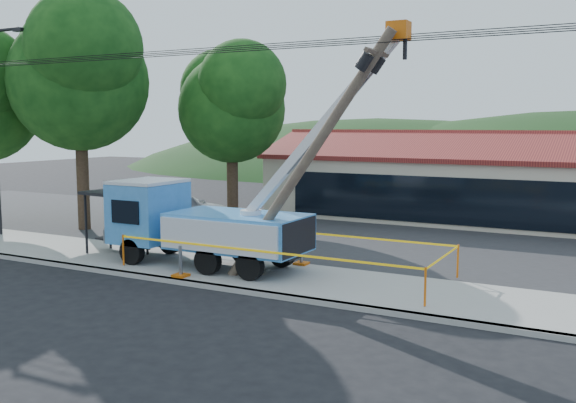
% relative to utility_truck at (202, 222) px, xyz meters
% --- Properties ---
extents(ground, '(120.00, 120.00, 0.00)m').
position_rel_utility_truck_xyz_m(ground, '(2.46, -4.11, -1.66)').
color(ground, black).
rests_on(ground, ground).
extents(curb, '(60.00, 0.25, 0.15)m').
position_rel_utility_truck_xyz_m(curb, '(2.46, -2.01, -1.59)').
color(curb, '#A09C96').
rests_on(curb, ground).
extents(sidewalk, '(60.00, 4.00, 0.15)m').
position_rel_utility_truck_xyz_m(sidewalk, '(2.46, -0.11, -1.59)').
color(sidewalk, '#A09C96').
rests_on(sidewalk, ground).
extents(parking_lot, '(60.00, 12.00, 0.10)m').
position_rel_utility_truck_xyz_m(parking_lot, '(2.46, 7.89, -1.61)').
color(parking_lot, '#28282B').
rests_on(parking_lot, ground).
extents(strip_mall, '(22.50, 8.53, 4.67)m').
position_rel_utility_truck_xyz_m(strip_mall, '(6.46, 15.87, 0.22)').
color(strip_mall, beige).
rests_on(strip_mall, ground).
extents(tree_west_near, '(7.56, 6.72, 10.80)m').
position_rel_utility_truck_xyz_m(tree_west_near, '(-9.54, 3.89, 5.86)').
color(tree_west_near, '#332316').
rests_on(tree_west_near, ground).
extents(tree_lot, '(6.30, 5.60, 8.94)m').
position_rel_utility_truck_xyz_m(tree_lot, '(-4.54, 8.89, 4.55)').
color(tree_lot, '#332316').
rests_on(tree_lot, ground).
extents(hill_west, '(78.40, 56.00, 28.00)m').
position_rel_utility_truck_xyz_m(hill_west, '(-12.54, 50.89, -1.66)').
color(hill_west, '#143212').
rests_on(hill_west, ground).
extents(utility_truck, '(10.69, 3.84, 7.67)m').
position_rel_utility_truck_xyz_m(utility_truck, '(0.00, 0.00, 0.00)').
color(utility_truck, black).
rests_on(utility_truck, ground).
extents(leaning_pole, '(5.51, 1.69, 7.59)m').
position_rel_utility_truck_xyz_m(leaning_pole, '(4.59, -0.70, 2.58)').
color(leaning_pole, brown).
rests_on(leaning_pole, ground).
extents(bus_shelter, '(2.59, 1.77, 2.35)m').
position_rel_utility_truck_xyz_m(bus_shelter, '(-3.94, 0.23, 0.20)').
color(bus_shelter, black).
rests_on(bus_shelter, ground).
extents(caution_tape, '(10.64, 3.67, 1.06)m').
position_rel_utility_truck_xyz_m(caution_tape, '(2.93, 0.48, -0.73)').
color(caution_tape, '#DF600C').
rests_on(caution_tape, ground).
extents(car_silver, '(2.57, 5.01, 1.63)m').
position_rel_utility_truck_xyz_m(car_silver, '(-5.90, 5.63, -1.66)').
color(car_silver, '#B0B3B8').
rests_on(car_silver, ground).
extents(car_white, '(5.55, 4.30, 1.50)m').
position_rel_utility_truck_xyz_m(car_white, '(-6.60, 7.35, -1.66)').
color(car_white, silver).
rests_on(car_white, ground).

